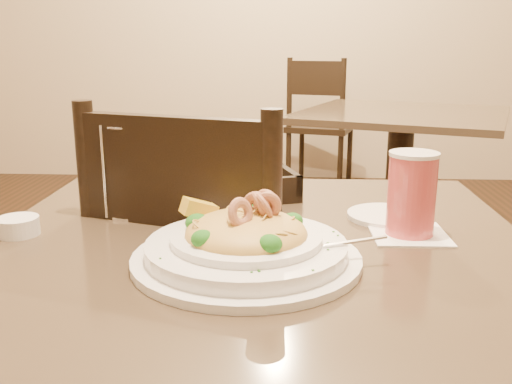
{
  "coord_description": "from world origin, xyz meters",
  "views": [
    {
      "loc": [
        0.05,
        -0.87,
        1.03
      ],
      "look_at": [
        0.0,
        0.02,
        0.8
      ],
      "focal_mm": 40.0,
      "sensor_mm": 36.0,
      "label": 1
    }
  ],
  "objects_px": {
    "butter_ramekin": "(18,226)",
    "dining_chair_near": "(210,308)",
    "drink_glass": "(412,195)",
    "background_table": "(400,159)",
    "side_plate": "(387,216)",
    "main_table": "(255,367)",
    "dining_chair_far": "(319,122)",
    "bread_basket": "(246,187)",
    "napkin_caddy": "(134,175)",
    "pasta_bowl": "(246,243)"
  },
  "relations": [
    {
      "from": "butter_ramekin",
      "to": "dining_chair_near",
      "type": "bearing_deg",
      "value": 32.72
    },
    {
      "from": "drink_glass",
      "to": "background_table",
      "type": "bearing_deg",
      "value": 79.35
    },
    {
      "from": "background_table",
      "to": "butter_ramekin",
      "type": "relative_size",
      "value": 16.84
    },
    {
      "from": "drink_glass",
      "to": "side_plate",
      "type": "relative_size",
      "value": 0.98
    },
    {
      "from": "main_table",
      "to": "drink_glass",
      "type": "distance_m",
      "value": 0.39
    },
    {
      "from": "main_table",
      "to": "dining_chair_far",
      "type": "bearing_deg",
      "value": 84.87
    },
    {
      "from": "dining_chair_far",
      "to": "butter_ramekin",
      "type": "distance_m",
      "value": 3.13
    },
    {
      "from": "dining_chair_far",
      "to": "bread_basket",
      "type": "height_order",
      "value": "dining_chair_far"
    },
    {
      "from": "bread_basket",
      "to": "butter_ramekin",
      "type": "xyz_separation_m",
      "value": [
        -0.36,
        -0.27,
        -0.0
      ]
    },
    {
      "from": "dining_chair_near",
      "to": "butter_ramekin",
      "type": "relative_size",
      "value": 13.42
    },
    {
      "from": "background_table",
      "to": "side_plate",
      "type": "height_order",
      "value": "side_plate"
    },
    {
      "from": "dining_chair_far",
      "to": "dining_chair_near",
      "type": "bearing_deg",
      "value": 98.42
    },
    {
      "from": "dining_chair_far",
      "to": "bread_basket",
      "type": "bearing_deg",
      "value": 99.64
    },
    {
      "from": "dining_chair_far",
      "to": "side_plate",
      "type": "xyz_separation_m",
      "value": [
        -0.04,
        -2.92,
        0.22
      ]
    },
    {
      "from": "background_table",
      "to": "butter_ramekin",
      "type": "height_order",
      "value": "butter_ramekin"
    },
    {
      "from": "background_table",
      "to": "bread_basket",
      "type": "bearing_deg",
      "value": -112.13
    },
    {
      "from": "bread_basket",
      "to": "butter_ramekin",
      "type": "bearing_deg",
      "value": -143.81
    },
    {
      "from": "main_table",
      "to": "bread_basket",
      "type": "distance_m",
      "value": 0.38
    },
    {
      "from": "dining_chair_far",
      "to": "napkin_caddy",
      "type": "xyz_separation_m",
      "value": [
        -0.51,
        -2.92,
        0.29
      ]
    },
    {
      "from": "drink_glass",
      "to": "butter_ramekin",
      "type": "relative_size",
      "value": 2.04
    },
    {
      "from": "main_table",
      "to": "drink_glass",
      "type": "height_order",
      "value": "drink_glass"
    },
    {
      "from": "bread_basket",
      "to": "napkin_caddy",
      "type": "bearing_deg",
      "value": -145.93
    },
    {
      "from": "pasta_bowl",
      "to": "side_plate",
      "type": "distance_m",
      "value": 0.34
    },
    {
      "from": "main_table",
      "to": "dining_chair_far",
      "type": "height_order",
      "value": "dining_chair_far"
    },
    {
      "from": "main_table",
      "to": "napkin_caddy",
      "type": "height_order",
      "value": "napkin_caddy"
    },
    {
      "from": "dining_chair_far",
      "to": "drink_glass",
      "type": "distance_m",
      "value": 3.03
    },
    {
      "from": "background_table",
      "to": "butter_ramekin",
      "type": "bearing_deg",
      "value": -118.75
    },
    {
      "from": "background_table",
      "to": "napkin_caddy",
      "type": "height_order",
      "value": "napkin_caddy"
    },
    {
      "from": "background_table",
      "to": "bread_basket",
      "type": "distance_m",
      "value": 1.67
    },
    {
      "from": "bread_basket",
      "to": "butter_ramekin",
      "type": "distance_m",
      "value": 0.45
    },
    {
      "from": "side_plate",
      "to": "pasta_bowl",
      "type": "bearing_deg",
      "value": -136.15
    },
    {
      "from": "pasta_bowl",
      "to": "side_plate",
      "type": "relative_size",
      "value": 2.59
    },
    {
      "from": "drink_glass",
      "to": "bread_basket",
      "type": "distance_m",
      "value": 0.38
    },
    {
      "from": "pasta_bowl",
      "to": "bread_basket",
      "type": "distance_m",
      "value": 0.37
    },
    {
      "from": "background_table",
      "to": "dining_chair_near",
      "type": "height_order",
      "value": "dining_chair_near"
    },
    {
      "from": "dining_chair_far",
      "to": "drink_glass",
      "type": "xyz_separation_m",
      "value": [
        -0.02,
        -3.02,
        0.29
      ]
    },
    {
      "from": "bread_basket",
      "to": "butter_ramekin",
      "type": "height_order",
      "value": "bread_basket"
    },
    {
      "from": "dining_chair_near",
      "to": "dining_chair_far",
      "type": "xyz_separation_m",
      "value": [
        0.38,
        2.86,
        0.0
      ]
    },
    {
      "from": "dining_chair_near",
      "to": "side_plate",
      "type": "relative_size",
      "value": 6.47
    },
    {
      "from": "main_table",
      "to": "side_plate",
      "type": "relative_size",
      "value": 6.26
    },
    {
      "from": "drink_glass",
      "to": "bread_basket",
      "type": "relative_size",
      "value": 0.6
    },
    {
      "from": "drink_glass",
      "to": "napkin_caddy",
      "type": "height_order",
      "value": "napkin_caddy"
    },
    {
      "from": "butter_ramekin",
      "to": "pasta_bowl",
      "type": "bearing_deg",
      "value": -15.03
    },
    {
      "from": "main_table",
      "to": "background_table",
      "type": "bearing_deg",
      "value": 72.1
    },
    {
      "from": "napkin_caddy",
      "to": "drink_glass",
      "type": "bearing_deg",
      "value": -11.31
    },
    {
      "from": "bread_basket",
      "to": "napkin_caddy",
      "type": "xyz_separation_m",
      "value": [
        -0.2,
        -0.13,
        0.05
      ]
    },
    {
      "from": "dining_chair_far",
      "to": "napkin_caddy",
      "type": "relative_size",
      "value": 5.35
    },
    {
      "from": "napkin_caddy",
      "to": "side_plate",
      "type": "xyz_separation_m",
      "value": [
        0.47,
        -0.0,
        -0.07
      ]
    },
    {
      "from": "pasta_bowl",
      "to": "drink_glass",
      "type": "distance_m",
      "value": 0.3
    },
    {
      "from": "drink_glass",
      "to": "butter_ramekin",
      "type": "xyz_separation_m",
      "value": [
        -0.66,
        -0.03,
        -0.06
      ]
    }
  ]
}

